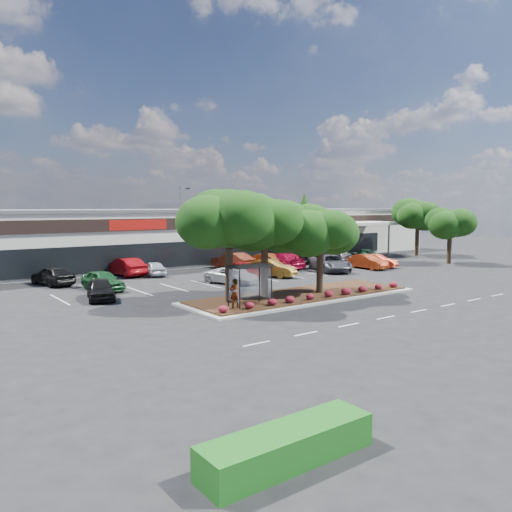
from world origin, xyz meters
TOP-DOWN VIEW (x-y plane):
  - ground at (0.00, 0.00)m, footprint 160.00×160.00m
  - retail_store at (0.06, 33.91)m, footprint 80.40×25.20m
  - landscape_island at (-2.00, 4.00)m, footprint 18.00×6.00m
  - lane_markings at (-0.14, 10.42)m, footprint 33.12×20.06m
  - shrub_row at (-2.00, 1.90)m, footprint 17.00×0.80m
  - bus_shelter at (-7.50, 2.95)m, footprint 2.75×1.55m
  - island_tree_west at (-8.00, 4.50)m, footprint 7.20×7.20m
  - island_tree_mid at (-4.50, 5.20)m, footprint 6.60×6.60m
  - island_tree_east at (-0.50, 3.70)m, footprint 5.80×5.80m
  - hedge_south_west at (-18.00, -13.50)m, footprint 5.00×1.30m
  - tree_east_near at (26.00, 10.00)m, footprint 5.60×5.60m
  - tree_east_far at (31.00, 18.00)m, footprint 6.40×6.40m
  - conifer_north_east at (34.00, 44.00)m, footprint 3.96×3.96m
  - person_waiting at (-8.77, 2.66)m, footprint 0.78×0.64m
  - light_pole at (0.96, 28.00)m, footprint 1.43×0.50m
  - car_0 at (-14.13, 11.80)m, footprint 2.92×4.77m
  - car_1 at (-12.64, 15.59)m, footprint 2.45×4.82m
  - car_2 at (-2.54, 12.45)m, footprint 3.74×5.37m
  - car_3 at (0.20, 14.57)m, footprint 2.39×4.69m
  - car_4 at (-1.36, 13.24)m, footprint 3.03×4.61m
  - car_5 at (2.72, 13.73)m, footprint 3.58×5.18m
  - car_6 at (10.06, 13.24)m, footprint 4.85×6.70m
  - car_7 at (16.45, 12.50)m, footprint 2.57×4.56m
  - car_8 at (14.71, 12.33)m, footprint 1.78×4.70m
  - car_9 at (-15.13, 20.64)m, footprint 2.93×5.17m
  - car_10 at (-8.03, 22.50)m, footprint 2.42×5.40m
  - car_11 at (-5.82, 21.04)m, footprint 2.17×4.25m
  - car_12 at (3.20, 20.86)m, footprint 2.71×5.44m
  - car_13 at (6.09, 19.39)m, footprint 2.94×5.18m
  - car_14 at (7.54, 17.78)m, footprint 2.87×6.02m
  - car_15 at (9.54, 19.33)m, footprint 2.71×5.81m
  - car_16 at (16.22, 18.35)m, footprint 2.31×4.99m
  - car_17 at (20.46, 17.99)m, footprint 4.27×5.67m

SIDE VIEW (x-z plane):
  - ground at x=0.00m, z-range 0.00..0.00m
  - lane_markings at x=-0.14m, z-range 0.00..0.01m
  - landscape_island at x=-2.00m, z-range -0.01..0.25m
  - hedge_south_west at x=-18.00m, z-range 0.00..0.90m
  - shrub_row at x=-2.00m, z-range 0.26..0.76m
  - car_2 at x=-2.54m, z-range 0.00..1.36m
  - car_11 at x=-5.82m, z-range 0.00..1.38m
  - car_16 at x=16.22m, z-range 0.00..1.41m
  - car_7 at x=16.45m, z-range 0.00..1.42m
  - car_17 at x=20.46m, z-range 0.00..1.43m
  - car_4 at x=-1.36m, z-range 0.00..1.46m
  - car_0 at x=-14.13m, z-range 0.00..1.52m
  - car_3 at x=0.20m, z-range 0.00..1.53m
  - car_8 at x=14.71m, z-range 0.00..1.53m
  - car_1 at x=-12.64m, z-range 0.00..1.57m
  - car_13 at x=6.09m, z-range 0.00..1.62m
  - car_5 at x=2.72m, z-range 0.00..1.62m
  - car_15 at x=9.54m, z-range 0.00..1.64m
  - car_9 at x=-15.13m, z-range 0.00..1.66m
  - car_6 at x=10.06m, z-range 0.00..1.69m
  - car_14 at x=7.54m, z-range 0.00..1.69m
  - car_12 at x=3.20m, z-range 0.00..1.71m
  - car_10 at x=-8.03m, z-range 0.00..1.72m
  - person_waiting at x=-8.77m, z-range 0.26..2.11m
  - bus_shelter at x=-7.50m, z-range 1.01..3.60m
  - retail_store at x=0.06m, z-range 0.03..6.28m
  - tree_east_near at x=26.00m, z-range 0.00..6.51m
  - island_tree_east at x=-0.50m, z-range 0.26..6.76m
  - tree_east_far at x=31.00m, z-range 0.00..7.62m
  - light_pole at x=0.96m, z-range -0.53..8.35m
  - island_tree_mid at x=-4.50m, z-range 0.26..7.58m
  - island_tree_west at x=-8.00m, z-range 0.26..8.15m
  - conifer_north_east at x=34.00m, z-range 0.00..9.00m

